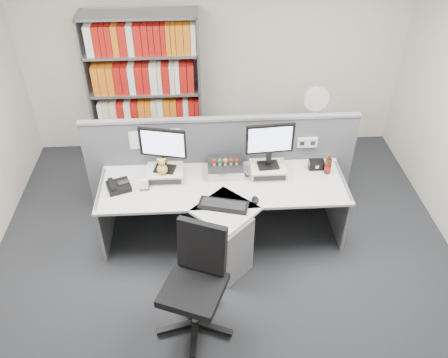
{
  "coord_description": "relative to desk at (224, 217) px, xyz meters",
  "views": [
    {
      "loc": [
        -0.21,
        -3.03,
        3.76
      ],
      "look_at": [
        0.0,
        0.65,
        0.92
      ],
      "focal_mm": 37.46,
      "sensor_mm": 36.0,
      "label": 1
    }
  ],
  "objects": [
    {
      "name": "desk_fan",
      "position": [
        1.2,
        1.4,
        0.58
      ],
      "size": [
        0.31,
        0.19,
        0.53
      ],
      "color": "white",
      "rests_on": "filing_cabinet"
    },
    {
      "name": "keyboard",
      "position": [
        -0.02,
        -0.13,
        0.28
      ],
      "size": [
        0.52,
        0.3,
        0.03
      ],
      "color": "black",
      "rests_on": "desk"
    },
    {
      "name": "partition",
      "position": [
        0.0,
        0.65,
        0.19
      ],
      "size": [
        3.0,
        0.08,
        1.27
      ],
      "color": "#575862",
      "rests_on": "ground"
    },
    {
      "name": "desk",
      "position": [
        0.0,
        0.0,
        0.0
      ],
      "size": [
        2.6,
        1.2,
        0.72
      ],
      "color": "silver",
      "rests_on": "ground"
    },
    {
      "name": "desktop_pc",
      "position": [
        0.04,
        0.44,
        0.31
      ],
      "size": [
        0.38,
        0.34,
        0.1
      ],
      "color": "black",
      "rests_on": "desk"
    },
    {
      "name": "desk_phone",
      "position": [
        -1.09,
        0.21,
        0.3
      ],
      "size": [
        0.29,
        0.28,
        0.1
      ],
      "color": "black",
      "rests_on": "desk"
    },
    {
      "name": "shelving_unit",
      "position": [
        -0.9,
        1.85,
        0.52
      ],
      "size": [
        1.41,
        0.4,
        2.0
      ],
      "color": "gray",
      "rests_on": "ground"
    },
    {
      "name": "monitor_left",
      "position": [
        -0.61,
        0.38,
        0.66
      ],
      "size": [
        0.48,
        0.2,
        0.5
      ],
      "color": "black",
      "rests_on": "monitor_riser_left"
    },
    {
      "name": "monitor_riser_right",
      "position": [
        0.49,
        0.38,
        0.31
      ],
      "size": [
        0.38,
        0.31,
        0.1
      ],
      "color": "beige",
      "rests_on": "desk"
    },
    {
      "name": "monitor_riser_left",
      "position": [
        -0.61,
        0.38,
        0.31
      ],
      "size": [
        0.38,
        0.31,
        0.1
      ],
      "color": "beige",
      "rests_on": "desk"
    },
    {
      "name": "cola_bottle",
      "position": [
        1.14,
        0.36,
        0.35
      ],
      "size": [
        0.07,
        0.07,
        0.24
      ],
      "color": "#3F190A",
      "rests_on": "desk"
    },
    {
      "name": "desk_calendar",
      "position": [
        -0.82,
        0.2,
        0.31
      ],
      "size": [
        0.1,
        0.07,
        0.12
      ],
      "color": "black",
      "rests_on": "desk"
    },
    {
      "name": "speaker",
      "position": [
        1.03,
        0.44,
        0.32
      ],
      "size": [
        0.16,
        0.09,
        0.11
      ],
      "primitive_type": "cube",
      "color": "black",
      "rests_on": "desk"
    },
    {
      "name": "monitor_right",
      "position": [
        0.49,
        0.38,
        0.67
      ],
      "size": [
        0.5,
        0.18,
        0.51
      ],
      "color": "black",
      "rests_on": "monitor_riser_right"
    },
    {
      "name": "filing_cabinet",
      "position": [
        1.2,
        1.4,
        -0.11
      ],
      "size": [
        0.45,
        0.61,
        0.7
      ],
      "color": "gray",
      "rests_on": "ground"
    },
    {
      "name": "mouse",
      "position": [
        0.31,
        -0.07,
        0.29
      ],
      "size": [
        0.07,
        0.11,
        0.04
      ],
      "primitive_type": "ellipsoid",
      "color": "black",
      "rests_on": "desk"
    },
    {
      "name": "figurines",
      "position": [
        0.04,
        0.43,
        0.42
      ],
      "size": [
        0.29,
        0.05,
        0.09
      ],
      "color": "beige",
      "rests_on": "desktop_pc"
    },
    {
      "name": "office_chair",
      "position": [
        -0.3,
        -0.91,
        0.12
      ],
      "size": [
        0.71,
        0.72,
        1.07
      ],
      "color": "silver",
      "rests_on": "ground"
    },
    {
      "name": "room_shell",
      "position": [
        0.0,
        -0.6,
        1.33
      ],
      "size": [
        5.04,
        5.54,
        2.72
      ],
      "color": "silver",
      "rests_on": "ground"
    },
    {
      "name": "plush_toy",
      "position": [
        -0.63,
        0.32,
        0.45
      ],
      "size": [
        0.11,
        0.11,
        0.19
      ],
      "color": "gold",
      "rests_on": "monitor_riser_left"
    },
    {
      "name": "ground",
      "position": [
        0.0,
        -0.6,
        -0.46
      ],
      "size": [
        5.5,
        5.5,
        0.0
      ],
      "primitive_type": "plane",
      "color": "#2B2E33",
      "rests_on": "ground"
    }
  ]
}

